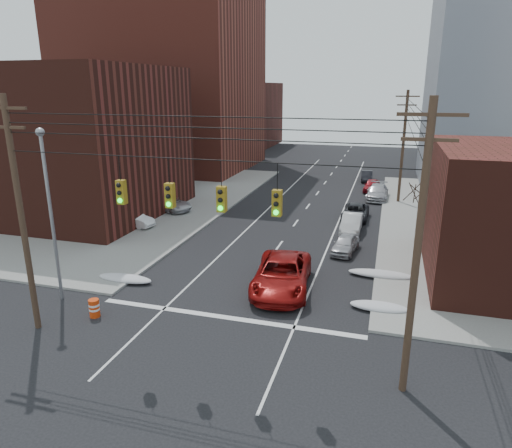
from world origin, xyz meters
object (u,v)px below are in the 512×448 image
Objects in this scene: parked_car_c at (355,212)px; lot_car_d at (149,187)px; parked_car_d at (377,192)px; lot_car_b at (169,203)px; parked_car_f at (367,176)px; parked_car_e at (372,185)px; parked_car_a at (345,244)px; parked_car_b at (352,223)px; lot_car_a at (133,219)px; lot_car_c at (58,213)px; red_pickup at (282,274)px; construction_barrel at (94,308)px.

lot_car_d is at bearing 173.36° from parked_car_c.
lot_car_d is (-23.62, -5.35, 0.18)m from parked_car_d.
parked_car_c is 0.99× the size of lot_car_b.
parked_car_e is at bearing -84.64° from parked_car_f.
parked_car_b is at bearing 97.67° from parked_car_a.
parked_car_c is 19.11m from lot_car_a.
lot_car_b reaches higher than parked_car_c.
red_pickup is at bearing -99.82° from lot_car_c.
lot_car_b is at bearing -133.33° from parked_car_f.
parked_car_b is (2.90, 12.29, -0.21)m from red_pickup.
parked_car_a is 20.80m from parked_car_e.
parked_car_f is at bearing -24.08° from lot_car_a.
parked_car_b is at bearing -120.16° from lot_car_d.
construction_barrel is at bearing -143.62° from lot_car_b.
parked_car_d is 24.97m from lot_car_a.
red_pickup is 1.80× the size of parked_car_a.
parked_car_a is at bearing 49.31° from construction_barrel.
parked_car_f is 30.99m from lot_car_a.
red_pickup is 1.73× the size of parked_car_f.
lot_car_c is (-25.13, -20.57, 0.26)m from parked_car_e.
lot_car_c is at bearing -145.23° from parked_car_d.
lot_car_c is at bearing 134.12° from construction_barrel.
lot_car_d is at bearing 33.15° from lot_car_a.
parked_car_a is 0.86× the size of parked_car_b.
parked_car_f is 4.06× the size of construction_barrel.
lot_car_d is at bearing 64.05° from lot_car_b.
parked_car_e is at bearing 102.65° from parked_car_d.
parked_car_f is (0.00, 21.55, -0.08)m from parked_car_b.
lot_car_a is at bearing -165.14° from lot_car_b.
parked_car_a is 0.79× the size of parked_car_c.
parked_car_d is at bearing 66.92° from construction_barrel.
lot_car_c reaches higher than lot_car_a.
red_pickup is 1.46× the size of lot_car_d.
parked_car_b is 17.92m from lot_car_a.
parked_car_c is 8.51m from parked_car_d.
lot_car_c is at bearing -135.58° from parked_car_e.
construction_barrel is (10.72, -24.92, -0.44)m from lot_car_d.
parked_car_d is 1.09× the size of lot_car_b.
parked_car_b is at bearing 58.15° from construction_barrel.
parked_car_d is at bearing 73.14° from red_pickup.
parked_car_d reaches higher than parked_car_b.
lot_car_b is (-16.93, 1.41, 0.10)m from parked_car_b.
construction_barrel is at bearing -111.51° from parked_car_d.
parked_car_c reaches higher than parked_car_a.
parked_car_f is at bearing 74.13° from construction_barrel.
lot_car_c is at bearing -159.42° from parked_car_c.
parked_car_e is 22.86m from lot_car_b.
parked_car_b is 1.10× the size of parked_car_e.
lot_car_a is 0.81× the size of lot_car_d.
lot_car_b reaches higher than parked_car_a.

